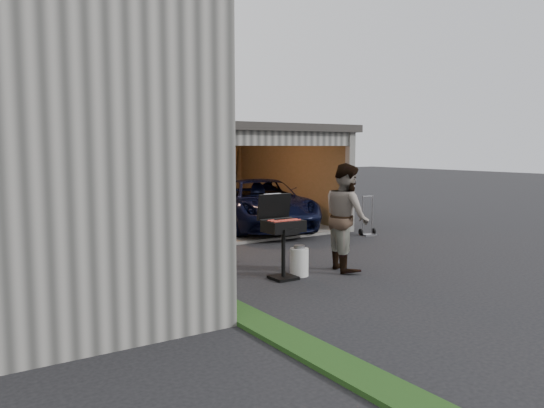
{
  "coord_description": "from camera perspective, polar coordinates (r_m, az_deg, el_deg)",
  "views": [
    {
      "loc": [
        -5.76,
        -7.29,
        2.3
      ],
      "look_at": [
        0.13,
        1.67,
        1.15
      ],
      "focal_mm": 35.0,
      "sensor_mm": 36.0,
      "label": 1
    }
  ],
  "objects": [
    {
      "name": "minivan",
      "position": [
        14.85,
        -1.14,
        -0.18
      ],
      "size": [
        3.57,
        5.28,
        1.34
      ],
      "primitive_type": "imported",
      "rotation": [
        0.0,
        0.0,
        -0.3
      ],
      "color": "black",
      "rests_on": "ground"
    },
    {
      "name": "man",
      "position": [
        10.01,
        8.02,
        -1.38
      ],
      "size": [
        1.02,
        1.16,
        2.01
      ],
      "primitive_type": "imported",
      "rotation": [
        0.0,
        0.0,
        1.26
      ],
      "color": "#4A281D",
      "rests_on": "ground"
    },
    {
      "name": "garage",
      "position": [
        15.53,
        -8.49,
        4.45
      ],
      "size": [
        6.8,
        6.3,
        2.9
      ],
      "color": "#605E59",
      "rests_on": "ground"
    },
    {
      "name": "ground",
      "position": [
        9.57,
        4.9,
        -7.8
      ],
      "size": [
        80.0,
        80.0,
        0.0
      ],
      "primitive_type": "plane",
      "color": "black",
      "rests_on": "ground"
    },
    {
      "name": "plywood_panel",
      "position": [
        9.6,
        -12.23,
        -5.06
      ],
      "size": [
        0.23,
        0.84,
        0.92
      ],
      "primitive_type": "cube",
      "rotation": [
        0.0,
        -0.21,
        0.0
      ],
      "color": "#52341C",
      "rests_on": "ground"
    },
    {
      "name": "bbq_grill",
      "position": [
        9.24,
        1.11,
        -2.72
      ],
      "size": [
        0.67,
        0.58,
        1.48
      ],
      "color": "black",
      "rests_on": "ground"
    },
    {
      "name": "groundcover_strip",
      "position": [
        7.55,
        -4.03,
        -11.38
      ],
      "size": [
        0.5,
        8.0,
        0.06
      ],
      "primitive_type": "cube",
      "color": "#193814",
      "rests_on": "ground"
    },
    {
      "name": "woman",
      "position": [
        10.72,
        -6.78,
        -2.37
      ],
      "size": [
        0.49,
        0.61,
        1.45
      ],
      "primitive_type": "imported",
      "rotation": [
        0.0,
        0.0,
        -1.88
      ],
      "color": "silver",
      "rests_on": "ground"
    },
    {
      "name": "propane_tank",
      "position": [
        9.57,
        2.94,
        -6.26
      ],
      "size": [
        0.44,
        0.44,
        0.5
      ],
      "primitive_type": "cylinder",
      "rotation": [
        0.0,
        0.0,
        0.41
      ],
      "color": "silver",
      "rests_on": "ground"
    },
    {
      "name": "hand_truck",
      "position": [
        14.15,
        10.31,
        -2.51
      ],
      "size": [
        0.46,
        0.38,
        1.05
      ],
      "rotation": [
        0.0,
        0.0,
        -0.2
      ],
      "color": "gray",
      "rests_on": "ground"
    }
  ]
}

